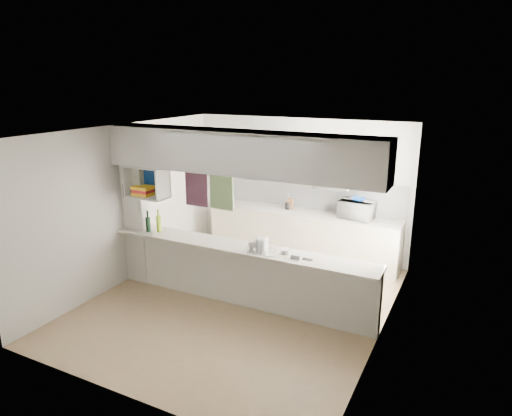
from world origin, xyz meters
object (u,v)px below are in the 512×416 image
Objects in this scene: dish_rack at (264,246)px; wine_bottles at (154,223)px; bowl at (359,199)px; microwave at (357,210)px.

dish_rack is 1.97m from wine_bottles.
bowl is at bearing 38.01° from wine_bottles.
wine_bottles reaches higher than microwave.
wine_bottles is (-2.74, -2.14, -0.22)m from bowl.
bowl is 3.49m from wine_bottles.
dish_rack is at bearing -0.35° from wine_bottles.
microwave is at bearing 63.03° from dish_rack.
microwave is at bearing 142.14° from bowl.
microwave is 1.61× the size of wine_bottles.
bowl is 0.63× the size of wine_bottles.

